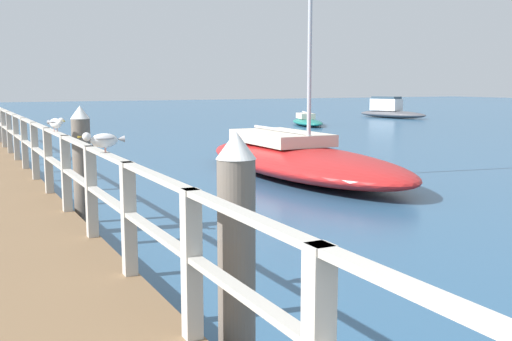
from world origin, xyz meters
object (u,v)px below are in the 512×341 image
Objects in this scene: boat_3 at (307,120)px; boat_1 at (390,111)px; seagull_background at (56,123)px; boat_0 at (298,158)px; seagull_foreground at (103,140)px; dock_piling_near at (237,264)px; dock_piling_far at (82,169)px.

boat_1 is at bearing -138.43° from boat_3.
seagull_background is 0.04× the size of boat_0.
seagull_foreground is at bearing -149.29° from boat_1.
seagull_foreground is 9.39m from boat_0.
seagull_foreground is 0.09× the size of boat_1.
boat_3 is at bearing -148.52° from seagull_background.
seagull_foreground is at bearing 72.46° from boat_3.
dock_piling_near is at bearing -146.32° from boat_1.
dock_piling_far is 4.15× the size of seagull_foreground.
boat_3 is at bearing -172.35° from boat_1.
boat_0 is 18.43m from boat_3.
dock_piling_near is at bearing 57.29° from boat_0.
boat_3 is at bearing -121.87° from boat_0.
boat_0 reaches higher than seagull_background.
dock_piling_far is 7.04m from boat_0.
boat_0 reaches higher than dock_piling_far.
seagull_foreground is (-0.39, -3.15, 0.74)m from dock_piling_far.
seagull_background is at bearing 30.67° from boat_0.
boat_0 is (6.43, 6.72, -1.30)m from seagull_foreground.
dock_piling_far reaches higher than seagull_foreground.
boat_1 is at bearing -40.05° from seagull_foreground.
dock_piling_near is 29.38m from boat_3.
dock_piling_near is 0.18× the size of boat_0.
boat_0 is at bearing 30.58° from dock_piling_far.
seagull_background is at bearing -162.47° from dock_piling_far.
seagull_foreground is 1.02× the size of seagull_background.
boat_1 is 0.96× the size of boat_3.
boat_0 is (6.04, 9.12, -0.56)m from dock_piling_near.
boat_0 is (6.42, 3.69, -1.30)m from seagull_background.
boat_3 reaches higher than seagull_foreground.
boat_3 is (9.94, 15.52, -0.16)m from boat_0.
dock_piling_near is 10.96m from boat_0.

